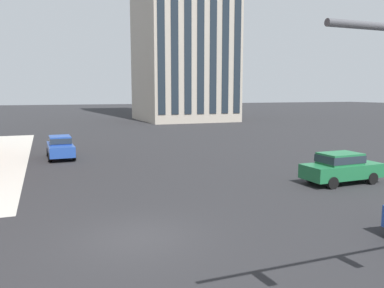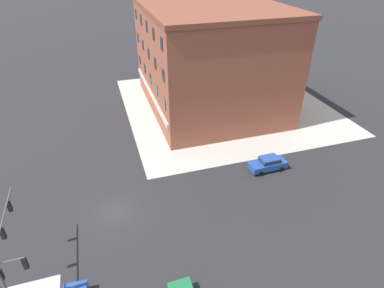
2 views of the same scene
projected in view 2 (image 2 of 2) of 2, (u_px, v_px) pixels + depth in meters
name	position (u px, v px, depth m)	size (l,w,h in m)	color
ground_plane	(115.00, 211.00, 32.07)	(320.00, 320.00, 0.00)	#262628
sidewalk_far_corner	(225.00, 104.00, 53.26)	(32.00, 32.00, 0.02)	#B7B2A8
traffic_signal_main	(8.00, 259.00, 22.18)	(7.64, 2.09, 6.30)	#4C4C51
car_main_northbound_near	(268.00, 163.00, 37.49)	(1.99, 4.45, 1.68)	#23479E
storefront_block_near_corner	(210.00, 58.00, 48.99)	(23.82, 19.15, 15.54)	brown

